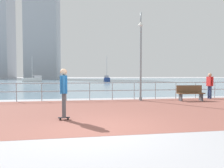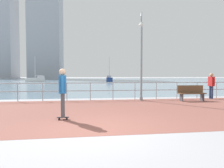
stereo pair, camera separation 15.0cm
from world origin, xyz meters
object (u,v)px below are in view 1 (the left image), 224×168
skateboarder (64,89)px  sailboat_red (33,79)px  bystander (210,84)px  park_bench (190,93)px  sailboat_blue (107,79)px  lamppost (141,52)px

skateboarder → sailboat_red: 42.12m
skateboarder → sailboat_red: size_ratio=0.30×
bystander → park_bench: bearing=-155.6°
skateboarder → sailboat_blue: bearing=80.6°
sailboat_red → sailboat_blue: 17.26m
bystander → sailboat_red: sailboat_red is taller
skateboarder → park_bench: size_ratio=1.08×
skateboarder → sailboat_blue: 43.31m
lamppost → sailboat_blue: (3.01, 38.19, -2.32)m
sailboat_red → sailboat_blue: bearing=6.1°
lamppost → skateboarder: lamppost is taller
bystander → park_bench: bystander is taller
lamppost → bystander: bearing=4.8°
skateboarder → park_bench: skateboarder is taller
skateboarder → lamppost: bearing=47.9°
sailboat_red → park_bench: bearing=-65.1°
lamppost → sailboat_red: bearing=111.3°
bystander → skateboarder: bearing=-151.0°
skateboarder → sailboat_blue: size_ratio=0.28×
lamppost → sailboat_blue: 38.38m
park_bench → lamppost: bearing=171.6°
bystander → sailboat_red: (-18.95, 35.96, -0.42)m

